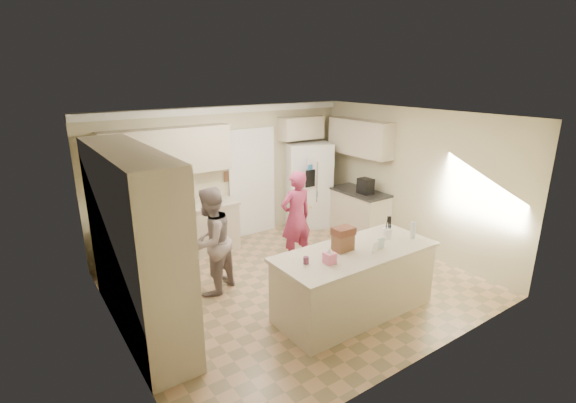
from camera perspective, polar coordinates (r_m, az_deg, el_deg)
floor at (r=6.70m, az=1.02°, el=-11.23°), size 5.20×4.60×0.02m
ceiling at (r=5.92m, az=1.16°, el=11.66°), size 5.20×4.60×0.02m
wall_back at (r=8.10m, az=-8.52°, el=3.59°), size 5.20×0.02×2.60m
wall_front at (r=4.64m, az=18.15°, el=-7.63°), size 5.20×0.02×2.60m
wall_left at (r=5.20m, az=-23.05°, el=-5.46°), size 0.02×4.60×2.60m
wall_right at (r=7.94m, az=16.56°, el=2.79°), size 0.02×4.60×2.60m
crown_back at (r=7.86m, az=-8.76°, el=12.26°), size 5.20×0.08×0.12m
pantry_bank at (r=5.49m, az=-20.20°, el=-5.36°), size 0.60×2.60×2.35m
back_base_cab at (r=7.66m, az=-14.92°, el=-4.36°), size 2.20×0.60×0.88m
back_countertop at (r=7.50m, az=-15.16°, el=-1.11°), size 2.24×0.63×0.04m
back_upper_cab at (r=7.39m, az=-16.13°, el=6.55°), size 2.20×0.35×0.80m
doorway_opening at (r=8.39m, az=-4.99°, el=2.42°), size 0.90×0.06×2.10m
doorway_casing at (r=8.36m, az=-4.87°, el=2.37°), size 1.02×0.03×2.22m
wall_frame_upper at (r=8.02m, az=-8.34°, el=5.30°), size 0.15×0.02×0.20m
wall_frame_lower at (r=8.08m, az=-8.26°, el=3.42°), size 0.15×0.02×0.20m
refrigerator at (r=8.86m, az=2.73°, el=2.27°), size 1.09×0.98×1.80m
fridge_seam at (r=8.59m, az=4.16°, el=1.76°), size 0.02×0.02×1.78m
fridge_dispenser at (r=8.39m, az=3.07°, el=3.17°), size 0.22×0.03×0.35m
fridge_handle_l at (r=8.51m, az=3.98°, el=2.67°), size 0.02×0.02×0.85m
fridge_handle_r at (r=8.57m, az=4.51°, el=2.76°), size 0.02×0.02×0.85m
over_fridge_cab at (r=8.65m, az=1.77°, el=10.02°), size 0.95×0.35×0.45m
right_base_cab at (r=8.60m, az=9.63°, el=-1.63°), size 0.60×1.20×0.88m
right_countertop at (r=8.46m, az=9.73°, el=1.31°), size 0.63×1.24×0.04m
right_upper_cab at (r=8.47m, az=9.81°, el=8.61°), size 0.35×1.50×0.70m
coffee_maker at (r=8.25m, az=10.56°, el=2.09°), size 0.22×0.28×0.30m
island_base at (r=5.86m, az=9.07°, el=-10.91°), size 2.20×0.90×0.88m
island_top at (r=5.66m, az=9.29°, el=-6.80°), size 2.28×0.96×0.05m
utensil_crock at (r=6.10m, az=13.45°, el=-4.26°), size 0.13×0.13×0.15m
tissue_box at (r=5.22m, az=5.70°, el=-7.68°), size 0.13×0.13×0.14m
tissue_plume at (r=5.17m, az=5.73°, el=-6.57°), size 0.08×0.08×0.08m
dollhouse_body at (r=5.58m, az=7.53°, el=-5.58°), size 0.26×0.18×0.22m
dollhouse_roof at (r=5.52m, az=7.59°, el=-4.05°), size 0.28×0.20×0.10m
jam_jar at (r=5.19m, az=2.48°, el=-8.05°), size 0.07×0.07×0.09m
greeting_card_a at (r=5.59m, az=11.88°, el=-6.09°), size 0.12×0.06×0.16m
greeting_card_b at (r=5.73m, az=12.57°, el=-5.57°), size 0.12×0.05×0.16m
water_bottle at (r=6.18m, az=16.72°, el=-3.79°), size 0.07×0.07×0.24m
shaker_salt at (r=6.33m, az=13.33°, el=-3.73°), size 0.05×0.05×0.09m
shaker_pepper at (r=6.38m, az=13.76°, el=-3.59°), size 0.05×0.05×0.09m
teen_boy at (r=6.24m, az=-10.54°, el=-5.37°), size 0.99×0.93×1.63m
teen_girl at (r=7.11m, az=1.09°, el=-2.21°), size 0.61×0.41×1.64m
fridge_magnets at (r=8.59m, az=4.20°, el=1.75°), size 0.76×0.02×1.44m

